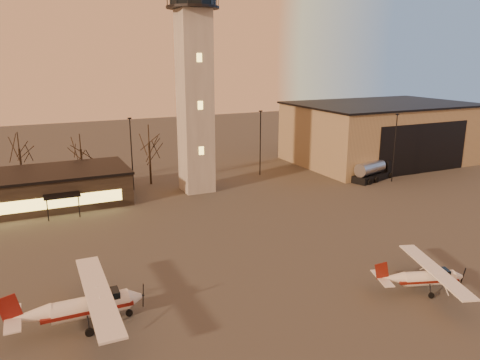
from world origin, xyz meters
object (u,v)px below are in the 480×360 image
object	(u,v)px
terminal	(23,190)
cessna_front	(430,280)
hangar	(381,132)
fuel_truck	(374,172)
control_tower	(194,71)
cessna_rear	(93,309)

from	to	relation	value
terminal	cessna_front	distance (m)	47.07
hangar	terminal	size ratio (longest dim) A/B	1.20
hangar	cessna_front	bearing A→B (deg)	-126.69
cessna_front	fuel_truck	bearing A→B (deg)	75.08
control_tower	cessna_front	bearing A→B (deg)	-79.18
control_tower	fuel_truck	world-z (taller)	control_tower
hangar	terminal	world-z (taller)	hangar
hangar	cessna_front	size ratio (longest dim) A/B	3.14
terminal	hangar	bearing A→B (deg)	1.97
terminal	control_tower	bearing A→B (deg)	-5.15
control_tower	hangar	bearing A→B (deg)	6.31
cessna_front	cessna_rear	distance (m)	25.79
hangar	fuel_truck	size ratio (longest dim) A/B	3.58
hangar	terminal	bearing A→B (deg)	-178.03
hangar	fuel_truck	bearing A→B (deg)	-134.49
hangar	cessna_rear	xyz separation A→B (m)	(-54.22, -32.79, -3.98)
fuel_truck	cessna_rear	bearing A→B (deg)	-170.02
cessna_front	hangar	bearing A→B (deg)	71.98
cessna_front	cessna_rear	xyz separation A→B (m)	(-24.96, 6.46, 0.24)
hangar	cessna_rear	size ratio (longest dim) A/B	2.46
hangar	fuel_truck	world-z (taller)	hangar
control_tower	terminal	distance (m)	26.24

